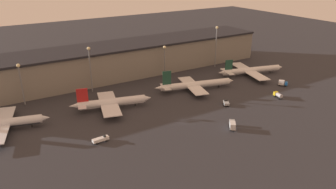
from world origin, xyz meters
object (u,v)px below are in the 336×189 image
service_vehicle_1 (283,83)px  service_vehicle_4 (101,139)px  airplane_0 (3,123)px  service_vehicle_2 (232,125)px  airplane_3 (251,70)px  service_vehicle_3 (226,103)px  airplane_2 (195,85)px  service_vehicle_0 (278,95)px  airplane_1 (111,103)px

service_vehicle_1 → service_vehicle_4: size_ratio=0.81×
airplane_0 → service_vehicle_2: size_ratio=5.53×
airplane_3 → service_vehicle_4: (-111.32, -29.64, -1.78)m
service_vehicle_4 → service_vehicle_3: bearing=-2.1°
airplane_2 → service_vehicle_4: bearing=-142.9°
service_vehicle_0 → service_vehicle_2: service_vehicle_2 is taller
airplane_1 → service_vehicle_2: (36.50, -46.39, -1.52)m
airplane_3 → airplane_1: bearing=-164.0°
service_vehicle_1 → airplane_0: bearing=-135.3°
airplane_0 → service_vehicle_1: (144.67, -25.44, -1.54)m
airplane_0 → airplane_3: airplane_0 is taller
airplane_1 → service_vehicle_2: airplane_1 is taller
airplane_2 → service_vehicle_2: 47.68m
airplane_3 → service_vehicle_2: (-58.87, -48.39, -1.26)m
airplane_2 → service_vehicle_0: size_ratio=8.20×
service_vehicle_0 → service_vehicle_3: bearing=88.7°
service_vehicle_1 → service_vehicle_3: service_vehicle_1 is taller
airplane_0 → service_vehicle_4: size_ratio=5.53×
service_vehicle_3 → service_vehicle_4: size_ratio=0.76×
airplane_2 → service_vehicle_1: airplane_2 is taller
service_vehicle_1 → service_vehicle_2: bearing=-103.4°
airplane_2 → service_vehicle_4: size_ratio=6.86×
airplane_3 → service_vehicle_2: bearing=-125.8°
service_vehicle_1 → service_vehicle_3: 46.45m
airplane_3 → service_vehicle_1: airplane_3 is taller
service_vehicle_4 → service_vehicle_2: bearing=-23.2°
service_vehicle_0 → service_vehicle_2: size_ratio=0.84×
service_vehicle_0 → service_vehicle_3: size_ratio=1.10×
airplane_1 → service_vehicle_1: size_ratio=7.21×
airplane_1 → airplane_3: size_ratio=0.88×
airplane_2 → service_vehicle_0: bearing=-31.8°
airplane_2 → service_vehicle_1: bearing=-9.6°
airplane_3 → service_vehicle_3: size_ratio=8.73×
service_vehicle_0 → service_vehicle_3: service_vehicle_0 is taller
airplane_1 → airplane_2: size_ratio=0.85×
airplane_3 → service_vehicle_1: bearing=-71.3°
airplane_2 → service_vehicle_1: (47.16, -21.42, -1.31)m
airplane_1 → service_vehicle_3: size_ratio=7.66×
airplane_1 → airplane_3: (95.37, 2.01, -0.26)m
airplane_2 → service_vehicle_4: airplane_2 is taller
service_vehicle_4 → airplane_0: bearing=132.1°
service_vehicle_1 → service_vehicle_2: size_ratio=0.81×
airplane_3 → service_vehicle_0: airplane_3 is taller
airplane_0 → service_vehicle_0: size_ratio=6.61×
airplane_0 → airplane_2: (97.51, -4.02, -0.23)m
airplane_0 → service_vehicle_4: 44.43m
airplane_3 → service_vehicle_4: bearing=-150.3°
airplane_3 → service_vehicle_1: 24.13m
airplane_2 → service_vehicle_4: 71.14m
airplane_0 → service_vehicle_4: bearing=-29.6°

